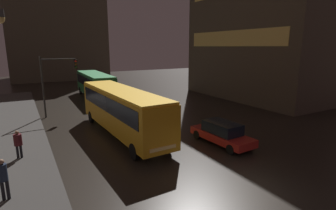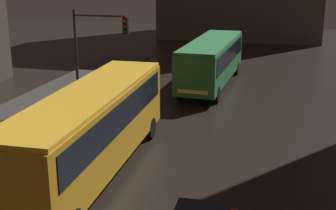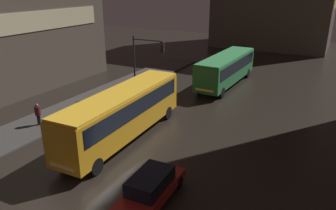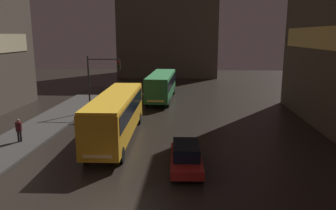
% 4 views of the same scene
% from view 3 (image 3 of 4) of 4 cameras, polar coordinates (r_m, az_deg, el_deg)
% --- Properties ---
extents(sidewalk_left, '(4.00, 48.00, 0.15)m').
position_cam_3_polar(sidewalk_left, '(27.33, -19.90, -2.34)').
color(sidewalk_left, '#3D3A38').
rests_on(sidewalk_left, ground).
extents(bus_near, '(2.84, 11.92, 3.43)m').
position_cam_3_polar(bus_near, '(22.14, -7.82, -0.87)').
color(bus_near, orange).
rests_on(bus_near, ground).
extents(bus_far, '(2.86, 10.98, 3.16)m').
position_cam_3_polar(bus_far, '(34.61, 10.10, 6.55)').
color(bus_far, '#236B38').
rests_on(bus_far, ground).
extents(car_taxi, '(1.99, 4.75, 1.53)m').
position_cam_3_polar(car_taxi, '(16.42, -3.07, -14.18)').
color(car_taxi, maroon).
rests_on(car_taxi, ground).
extents(pedestrian_mid, '(0.46, 0.46, 1.66)m').
position_cam_3_polar(pedestrian_mid, '(26.02, -21.74, -1.15)').
color(pedestrian_mid, black).
rests_on(pedestrian_mid, sidewalk_left).
extents(traffic_light_main, '(3.25, 0.35, 5.65)m').
position_cam_3_polar(traffic_light_main, '(30.02, -4.09, 8.41)').
color(traffic_light_main, '#2D2D2D').
rests_on(traffic_light_main, ground).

